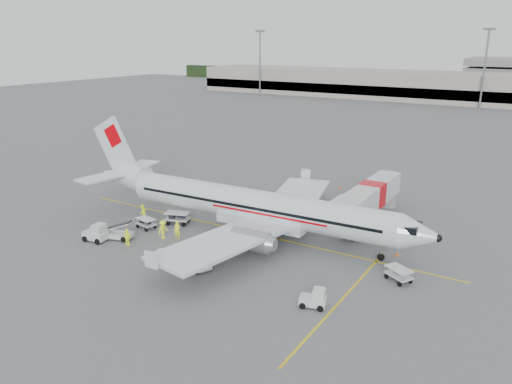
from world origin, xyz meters
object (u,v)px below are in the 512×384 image
at_px(aircraft, 256,185).
at_px(jet_bridge, 371,203).
at_px(tug_aft, 95,232).
at_px(belt_loader, 115,227).
at_px(tug_fore, 313,298).
at_px(tug_mid, 199,259).

distance_m(aircraft, jet_bridge, 13.42).
relative_size(aircraft, tug_aft, 16.32).
bearing_deg(tug_aft, aircraft, 31.63).
distance_m(belt_loader, tug_fore, 22.70).
xyz_separation_m(aircraft, jet_bridge, (8.75, 9.70, -3.09)).
distance_m(jet_bridge, tug_mid, 21.13).
bearing_deg(tug_aft, jet_bridge, 36.09).
height_order(jet_bridge, tug_aft, jet_bridge).
bearing_deg(tug_mid, aircraft, 114.58).
bearing_deg(belt_loader, tug_mid, -22.63).
xyz_separation_m(tug_fore, tug_mid, (-11.26, 0.65, 0.18)).
xyz_separation_m(aircraft, belt_loader, (-11.36, -8.40, -4.08)).
bearing_deg(tug_aft, tug_mid, -4.64).
xyz_separation_m(aircraft, tug_mid, (0.01, -9.49, -4.37)).
distance_m(tug_fore, tug_mid, 11.29).
bearing_deg(jet_bridge, belt_loader, -137.66).
distance_m(aircraft, tug_aft, 16.62).
height_order(belt_loader, tug_mid, belt_loader).
bearing_deg(tug_mid, tug_fore, 21.22).
height_order(aircraft, tug_fore, aircraft).
height_order(jet_bridge, belt_loader, jet_bridge).
distance_m(aircraft, tug_mid, 10.44).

